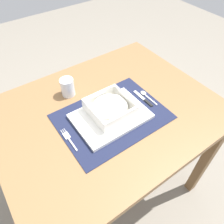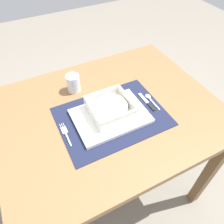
{
  "view_description": "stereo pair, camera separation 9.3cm",
  "coord_description": "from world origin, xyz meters",
  "views": [
    {
      "loc": [
        -0.37,
        -0.57,
        1.47
      ],
      "look_at": [
        -0.01,
        -0.05,
        0.79
      ],
      "focal_mm": 34.87,
      "sensor_mm": 36.0,
      "label": 1
    },
    {
      "loc": [
        -0.29,
        -0.61,
        1.47
      ],
      "look_at": [
        -0.01,
        -0.05,
        0.79
      ],
      "focal_mm": 34.87,
      "sensor_mm": 36.0,
      "label": 2
    }
  ],
  "objects": [
    {
      "name": "ground_plane",
      "position": [
        0.0,
        0.0,
        0.0
      ],
      "size": [
        6.0,
        6.0,
        0.0
      ],
      "primitive_type": "plane",
      "color": "gray"
    },
    {
      "name": "butter_knife",
      "position": [
        0.18,
        -0.05,
        0.76
      ],
      "size": [
        0.01,
        0.13,
        0.01
      ],
      "rotation": [
        0.0,
        0.0,
        0.05
      ],
      "color": "black",
      "rests_on": "placemat"
    },
    {
      "name": "spoon",
      "position": [
        0.2,
        -0.03,
        0.77
      ],
      "size": [
        0.02,
        0.11,
        0.01
      ],
      "rotation": [
        0.0,
        0.0,
        0.03
      ],
      "color": "silver",
      "rests_on": "placemat"
    },
    {
      "name": "drinking_glass",
      "position": [
        -0.09,
        0.2,
        0.8
      ],
      "size": [
        0.06,
        0.06,
        0.09
      ],
      "color": "white",
      "rests_on": "dining_table"
    },
    {
      "name": "dining_table",
      "position": [
        0.0,
        0.0,
        0.65
      ],
      "size": [
        1.0,
        0.78,
        0.76
      ],
      "color": "brown",
      "rests_on": "ground"
    },
    {
      "name": "placemat",
      "position": [
        -0.01,
        -0.05,
        0.76
      ],
      "size": [
        0.46,
        0.34,
        0.0
      ],
      "primitive_type": "cube",
      "color": "#191E38",
      "rests_on": "dining_table"
    },
    {
      "name": "serving_plate",
      "position": [
        -0.01,
        -0.05,
        0.77
      ],
      "size": [
        0.31,
        0.22,
        0.02
      ],
      "primitive_type": "cube",
      "color": "white",
      "rests_on": "placemat"
    },
    {
      "name": "porridge_bowl",
      "position": [
        -0.01,
        -0.03,
        0.8
      ],
      "size": [
        0.18,
        0.18,
        0.06
      ],
      "color": "white",
      "rests_on": "serving_plate"
    },
    {
      "name": "fork",
      "position": [
        -0.22,
        -0.04,
        0.76
      ],
      "size": [
        0.02,
        0.13,
        0.0
      ],
      "rotation": [
        0.0,
        0.0,
        -0.06
      ],
      "color": "silver",
      "rests_on": "placemat"
    }
  ]
}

